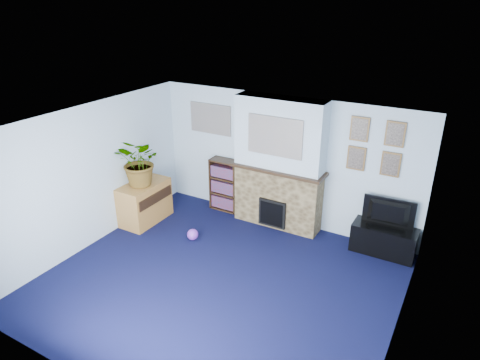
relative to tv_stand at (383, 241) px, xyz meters
The scene contains 26 objects.
floor 2.82m from the tv_stand, 133.85° to the right, with size 5.00×4.50×0.01m, color black.
ceiling 3.56m from the tv_stand, 133.85° to the right, with size 5.00×4.50×0.01m, color white.
wall_back 2.19m from the tv_stand, behind, with size 5.00×0.04×2.40m, color silver.
wall_front 4.80m from the tv_stand, 114.49° to the right, with size 5.00×0.04×2.40m, color silver.
wall_left 4.99m from the tv_stand, 155.48° to the right, with size 0.04×4.50×2.40m, color silver.
wall_right 2.32m from the tv_stand, 74.84° to the right, with size 0.04×4.50×2.40m, color silver.
chimney_breast 2.17m from the tv_stand, behind, with size 1.72×0.50×2.40m.
collage_main 2.50m from the tv_stand, behind, with size 1.00×0.03×0.68m, color gray.
collage_left 3.84m from the tv_stand, behind, with size 0.90×0.03×0.58m, color gray.
portrait_tl 1.90m from the tv_stand, 162.90° to the left, with size 0.30×0.03×0.40m, color brown.
portrait_tr 1.79m from the tv_stand, 116.57° to the left, with size 0.30×0.03×0.40m, color brown.
portrait_bl 1.45m from the tv_stand, 162.90° to the left, with size 0.30×0.03×0.40m, color brown.
portrait_br 1.29m from the tv_stand, 116.57° to the left, with size 0.30×0.03×0.40m, color brown.
tv_stand is the anchor object (origin of this frame).
television 0.50m from the tv_stand, 90.00° to the left, with size 0.83×0.11×0.48m, color black.
bookshelf 3.13m from the tv_stand, behind, with size 0.58×0.28×1.05m.
sideboard 4.33m from the tv_stand, 165.53° to the right, with size 0.55×0.98×0.76m, color #B17A38.
potted_plant 4.41m from the tv_stand, 164.72° to the right, with size 0.82×0.71×0.91m, color #26661E.
mantel_clock 2.23m from the tv_stand, behind, with size 0.10×0.06×0.14m, color gold.
mantel_candle 1.89m from the tv_stand, behind, with size 0.05×0.05×0.17m, color #B2BFC6.
mantel_teddy 2.73m from the tv_stand, behind, with size 0.12×0.12×0.12m, color gray.
mantel_can 1.56m from the tv_stand, behind, with size 0.06×0.06×0.12m, color yellow.
green_crate 4.38m from the tv_stand, 166.19° to the right, with size 0.35×0.28×0.28m, color #198C26.
toy_ball 3.24m from the tv_stand, 157.83° to the right, with size 0.20×0.20×0.20m, color purple.
toy_block 4.37m from the tv_stand, 166.38° to the right, with size 0.19×0.19×0.24m, color yellow.
toy_tube 4.37m from the tv_stand, 166.95° to the right, with size 0.15×0.15×0.32m, color orange.
Camera 1 is at (2.87, -4.44, 3.98)m, focal length 32.00 mm.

